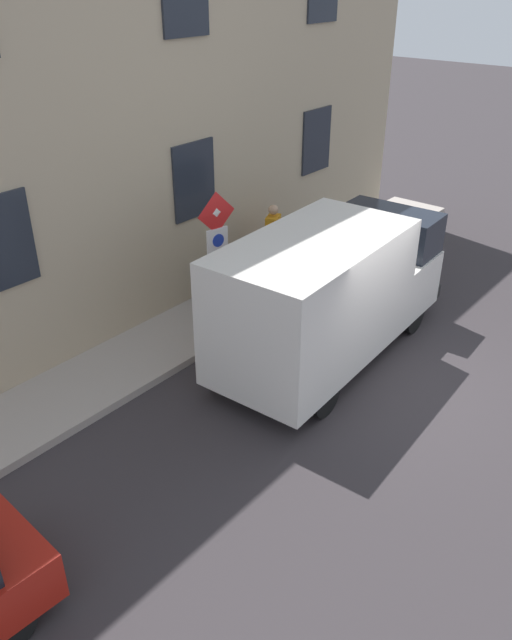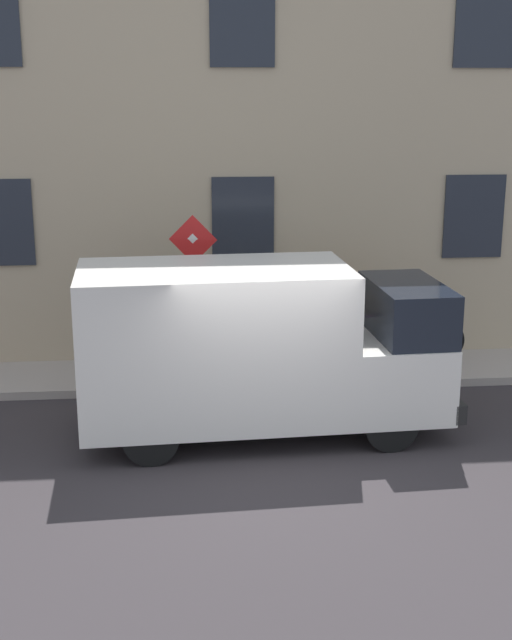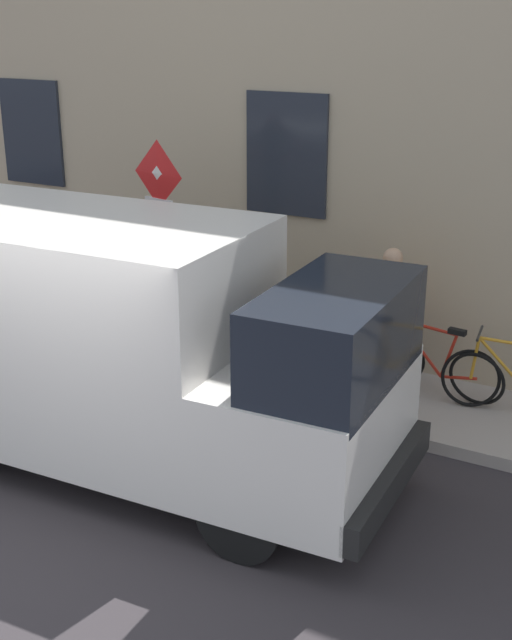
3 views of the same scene
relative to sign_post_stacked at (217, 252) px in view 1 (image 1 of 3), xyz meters
The scene contains 11 objects.
ground_plane 3.59m from the sign_post_stacked, 162.79° to the right, with size 80.00×80.00×0.00m, color #332E30.
sidewalk_slab 2.08m from the sign_post_stacked, 55.55° to the right, with size 1.66×17.24×0.14m, color #A99D93.
building_facade 3.09m from the sign_post_stacked, 26.87° to the right, with size 0.75×15.24×8.34m.
sign_post_stacked is the anchor object (origin of this frame).
delivery_van 2.15m from the sign_post_stacked, 155.91° to the right, with size 2.27×5.42×2.50m.
bicycle_orange 4.39m from the sign_post_stacked, 77.54° to the right, with size 0.49×1.71×0.89m.
bicycle_red 3.50m from the sign_post_stacked, 73.78° to the right, with size 0.46×1.72×0.89m.
bicycle_purple 2.67m from the sign_post_stacked, 67.05° to the right, with size 0.46×1.72×0.89m.
bicycle_black 1.98m from the sign_post_stacked, 52.01° to the right, with size 0.46×1.71×0.89m.
pedestrian 2.82m from the sign_post_stacked, 73.58° to the right, with size 0.40×0.47×1.72m.
litter_bin 1.63m from the sign_post_stacked, 81.88° to the right, with size 0.44×0.44×0.90m, color #2D5133.
Camera 1 is at (-4.36, 8.63, 6.38)m, focal length 35.64 mm.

